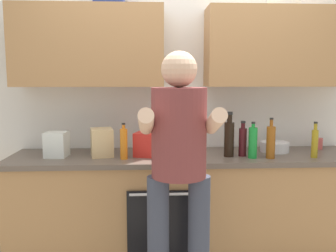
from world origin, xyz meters
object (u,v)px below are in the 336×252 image
(bottle_soy, at_px, (229,138))
(cup_ceramic, at_px, (318,144))
(mixing_bowl, at_px, (274,147))
(person_standing, at_px, (179,163))
(grocery_bag_produce, at_px, (57,144))
(bottle_soda, at_px, (253,142))
(bottle_juice, at_px, (124,143))
(bottle_wine, at_px, (243,141))
(bottle_hotsauce, at_px, (182,149))
(bottle_vinegar, at_px, (175,135))
(bottle_syrup, at_px, (271,142))
(bottle_oil, at_px, (315,143))
(grocery_bag_bread, at_px, (102,142))
(grocery_bag_crisps, at_px, (148,144))

(bottle_soy, relative_size, cup_ceramic, 3.68)
(mixing_bowl, bearing_deg, person_standing, -138.50)
(bottle_soy, xyz_separation_m, cup_ceramic, (0.86, 0.27, -0.10))
(person_standing, distance_m, grocery_bag_produce, 1.13)
(bottle_soda, bearing_deg, bottle_juice, 179.34)
(bottle_wine, bearing_deg, bottle_soda, -52.92)
(person_standing, height_order, bottle_hotsauce, person_standing)
(bottle_vinegar, distance_m, bottle_hotsauce, 0.33)
(bottle_hotsauce, height_order, bottle_syrup, bottle_syrup)
(bottle_oil, bearing_deg, grocery_bag_bread, 174.94)
(bottle_soy, xyz_separation_m, bottle_syrup, (0.31, -0.08, -0.02))
(bottle_soda, distance_m, mixing_bowl, 0.36)
(bottle_oil, xyz_separation_m, bottle_hotsauce, (-1.04, 0.01, -0.04))
(bottle_hotsauce, distance_m, grocery_bag_crisps, 0.29)
(bottle_syrup, distance_m, mixing_bowl, 0.29)
(bottle_juice, relative_size, grocery_bag_crisps, 1.43)
(bottle_oil, xyz_separation_m, cup_ceramic, (0.20, 0.34, -0.07))
(person_standing, relative_size, bottle_soy, 4.72)
(bottle_vinegar, relative_size, mixing_bowl, 1.28)
(bottle_soda, height_order, bottle_syrup, bottle_syrup)
(bottle_soy, distance_m, grocery_bag_produce, 1.36)
(bottle_oil, height_order, bottle_wine, same)
(bottle_oil, xyz_separation_m, grocery_bag_crisps, (-1.30, 0.14, -0.02))
(bottle_soy, relative_size, bottle_soda, 1.26)
(bottle_oil, bearing_deg, grocery_bag_produce, 176.09)
(bottle_oil, height_order, cup_ceramic, bottle_oil)
(bottle_hotsauce, relative_size, cup_ceramic, 1.99)
(person_standing, relative_size, bottle_juice, 6.01)
(bottle_soy, relative_size, grocery_bag_crisps, 1.82)
(person_standing, bearing_deg, bottle_wine, 47.71)
(bottle_syrup, xyz_separation_m, bottle_juice, (-1.13, 0.03, -0.01))
(bottle_hotsauce, xyz_separation_m, cup_ceramic, (1.24, 0.33, -0.03))
(bottle_wine, height_order, bottle_syrup, bottle_syrup)
(bottle_vinegar, distance_m, bottle_syrup, 0.79)
(bottle_soda, bearing_deg, grocery_bag_crisps, 171.14)
(bottle_syrup, height_order, cup_ceramic, bottle_syrup)
(bottle_syrup, relative_size, grocery_bag_crisps, 1.61)
(person_standing, distance_m, bottle_soy, 0.75)
(person_standing, xyz_separation_m, bottle_vinegar, (0.04, 0.86, 0.04))
(bottle_syrup, xyz_separation_m, cup_ceramic, (0.55, 0.35, -0.08))
(bottle_hotsauce, xyz_separation_m, bottle_soda, (0.55, 0.00, 0.05))
(bottle_hotsauce, xyz_separation_m, mixing_bowl, (0.81, 0.24, -0.03))
(bottle_wine, xyz_separation_m, grocery_bag_crisps, (-0.75, 0.05, -0.03))
(bottle_syrup, bearing_deg, person_standing, -145.33)
(person_standing, height_order, grocery_bag_bread, person_standing)
(bottle_vinegar, xyz_separation_m, bottle_syrup, (0.72, -0.34, -0.00))
(cup_ceramic, xyz_separation_m, grocery_bag_produce, (-2.22, -0.20, 0.05))
(bottle_soy, bearing_deg, mixing_bowl, 21.98)
(bottle_syrup, bearing_deg, bottle_vinegar, 154.86)
(person_standing, height_order, cup_ceramic, person_standing)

